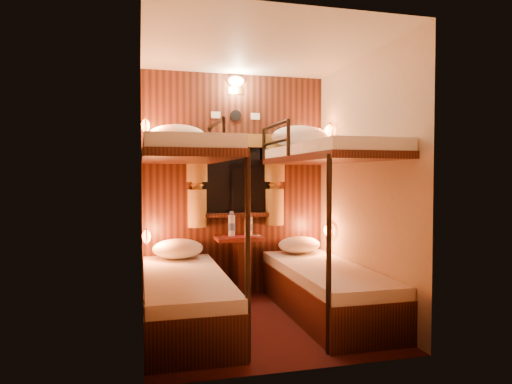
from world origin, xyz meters
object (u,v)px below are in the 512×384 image
object	(u,v)px
bunk_left	(185,261)
table	(239,258)
bottle_right	(249,226)
bottle_left	(232,226)
bunk_right	(325,255)

from	to	relation	value
bunk_left	table	xyz separation A→B (m)	(0.65, 0.78, -0.14)
bunk_left	bottle_right	distance (m)	1.16
table	bottle_left	size ratio (longest dim) A/B	2.47
table	bottle_left	world-z (taller)	bottle_left
bottle_left	bunk_right	bearing A→B (deg)	-48.76
bunk_left	table	bearing A→B (deg)	50.33
bunk_left	table	world-z (taller)	bunk_left
table	bottle_left	xyz separation A→B (m)	(-0.07, 0.04, 0.35)
bunk_left	bunk_right	distance (m)	1.30
bottle_left	bottle_right	bearing A→B (deg)	6.95
bunk_left	bottle_right	size ratio (longest dim) A/B	8.02
table	bottle_right	size ratio (longest dim) A/B	2.76
bunk_right	bottle_right	bearing A→B (deg)	121.55
bunk_right	table	world-z (taller)	bunk_right
bunk_right	bottle_right	distance (m)	1.01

